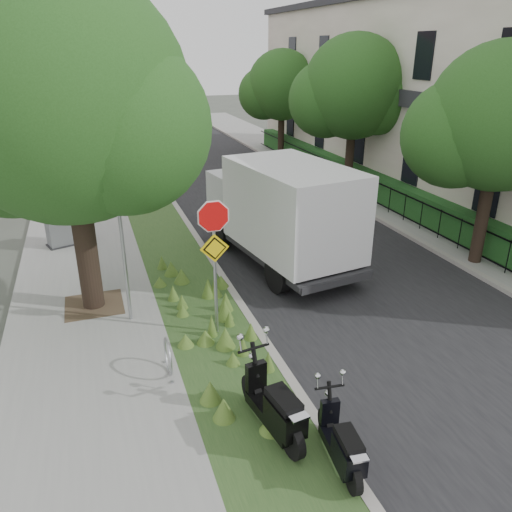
{
  "coord_description": "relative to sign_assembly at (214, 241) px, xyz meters",
  "views": [
    {
      "loc": [
        -3.73,
        -8.96,
        6.09
      ],
      "look_at": [
        -0.04,
        1.83,
        1.3
      ],
      "focal_mm": 35.0,
      "sensor_mm": 36.0,
      "label": 1
    }
  ],
  "objects": [
    {
      "name": "hedge_far",
      "position": [
        9.3,
        9.42,
        -1.66
      ],
      "size": [
        1.0,
        24.0,
        1.1
      ],
      "primitive_type": "cube",
      "color": "#184319",
      "rests_on": "footpath_far"
    },
    {
      "name": "far_tree_c",
      "position": [
        8.34,
        17.46,
        1.63
      ],
      "size": [
        4.37,
        3.89,
        5.93
      ],
      "color": "black",
      "rests_on": "ground"
    },
    {
      "name": "scooter_near",
      "position": [
        0.1,
        -3.52,
        -1.75
      ],
      "size": [
        0.6,
        1.99,
        0.95
      ],
      "color": "black",
      "rests_on": "ground"
    },
    {
      "name": "kerb_far",
      "position": [
        7.9,
        9.42,
        -2.26
      ],
      "size": [
        0.2,
        60.0,
        0.13
      ],
      "primitive_type": "cube",
      "color": "#9E9991",
      "rests_on": "ground"
    },
    {
      "name": "far_tree_b",
      "position": [
        8.34,
        9.46,
        2.04
      ],
      "size": [
        4.83,
        4.31,
        6.56
      ],
      "color": "black",
      "rests_on": "ground"
    },
    {
      "name": "road",
      "position": [
        4.4,
        9.42,
        -2.32
      ],
      "size": [
        7.0,
        60.0,
        0.01
      ],
      "primitive_type": "cube",
      "color": "black",
      "rests_on": "ground"
    },
    {
      "name": "bike_hoop",
      "position": [
        -1.3,
        -1.18,
        -1.83
      ],
      "size": [
        0.06,
        0.78,
        0.77
      ],
      "color": "#A5A8AD",
      "rests_on": "ground"
    },
    {
      "name": "bare_post",
      "position": [
        -1.8,
        1.22,
        -0.21
      ],
      "size": [
        0.08,
        0.08,
        4.0
      ],
      "color": "#A5A8AD",
      "rests_on": "ground"
    },
    {
      "name": "fence_far",
      "position": [
        8.6,
        9.42,
        -1.66
      ],
      "size": [
        0.04,
        24.0,
        1.0
      ],
      "color": "black",
      "rests_on": "ground"
    },
    {
      "name": "street_tree_main",
      "position": [
        -2.68,
        2.28,
        2.48
      ],
      "size": [
        6.21,
        5.54,
        7.66
      ],
      "color": "black",
      "rests_on": "ground"
    },
    {
      "name": "sidewalk_near",
      "position": [
        -2.85,
        9.42,
        -2.27
      ],
      "size": [
        3.5,
        60.0,
        0.12
      ],
      "primitive_type": "cube",
      "color": "gray",
      "rests_on": "ground"
    },
    {
      "name": "far_tree_a",
      "position": [
        8.34,
        1.46,
        1.8
      ],
      "size": [
        4.6,
        4.1,
        6.22
      ],
      "color": "black",
      "rests_on": "ground"
    },
    {
      "name": "box_truck",
      "position": [
        2.89,
        3.38,
        -0.59
      ],
      "size": [
        3.17,
        6.18,
        2.67
      ],
      "color": "#262628",
      "rests_on": "ground"
    },
    {
      "name": "kerb_near",
      "position": [
        0.9,
        9.42,
        -2.26
      ],
      "size": [
        0.2,
        60.0,
        0.13
      ],
      "primitive_type": "cube",
      "color": "#9E9991",
      "rests_on": "ground"
    },
    {
      "name": "terrace_houses",
      "position": [
        12.89,
        9.42,
        1.83
      ],
      "size": [
        7.4,
        26.4,
        8.2
      ],
      "color": "#BFB4A3",
      "rests_on": "ground"
    },
    {
      "name": "footpath_far",
      "position": [
        9.6,
        9.42,
        -2.27
      ],
      "size": [
        3.2,
        60.0,
        0.12
      ],
      "primitive_type": "cube",
      "color": "gray",
      "rests_on": "ground"
    },
    {
      "name": "ground",
      "position": [
        1.4,
        -0.58,
        -2.33
      ],
      "size": [
        120.0,
        120.0,
        0.0
      ],
      "primitive_type": "plane",
      "color": "#4C5147",
      "rests_on": "ground"
    },
    {
      "name": "sign_assembly",
      "position": [
        0.0,
        0.0,
        0.0
      ],
      "size": [
        0.94,
        0.08,
        3.22
      ],
      "color": "#A5A8AD",
      "rests_on": "ground"
    },
    {
      "name": "verge",
      "position": [
        -0.1,
        9.42,
        -2.27
      ],
      "size": [
        2.0,
        60.0,
        0.12
      ],
      "primitive_type": "cube",
      "color": "#2C4C20",
      "rests_on": "ground"
    },
    {
      "name": "scooter_far",
      "position": [
        0.78,
        -4.51,
        -1.82
      ],
      "size": [
        0.46,
        1.65,
        0.79
      ],
      "color": "black",
      "rests_on": "ground"
    },
    {
      "name": "utility_cabinet",
      "position": [
        -3.4,
        6.84,
        -1.61
      ],
      "size": [
        1.08,
        0.89,
        1.24
      ],
      "color": "#262628",
      "rests_on": "ground"
    }
  ]
}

